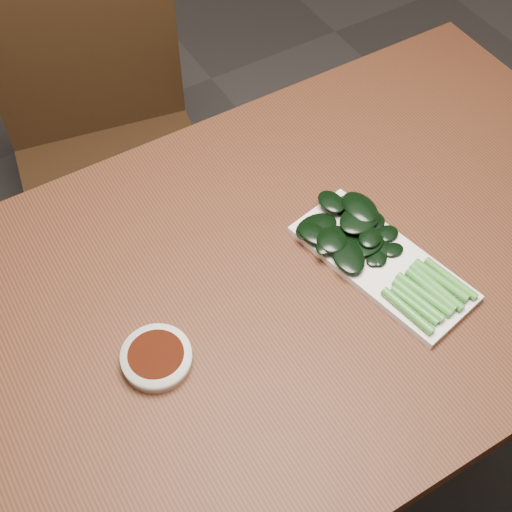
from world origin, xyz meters
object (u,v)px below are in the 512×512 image
at_px(sauce_bowl, 157,358).
at_px(gai_lan, 369,245).
at_px(chair_far, 110,149).
at_px(serving_plate, 382,263).
at_px(table, 280,301).

distance_m(sauce_bowl, gai_lan, 0.40).
xyz_separation_m(chair_far, gai_lan, (0.20, -0.72, 0.29)).
bearing_deg(gai_lan, serving_plate, -76.30).
height_order(table, gai_lan, gai_lan).
height_order(serving_plate, gai_lan, gai_lan).
distance_m(table, gai_lan, 0.18).
relative_size(chair_far, gai_lan, 2.78).
relative_size(serving_plate, gai_lan, 1.05).
bearing_deg(sauce_bowl, chair_far, 74.97).
distance_m(chair_far, sauce_bowl, 0.80).
xyz_separation_m(sauce_bowl, serving_plate, (0.40, -0.03, -0.01)).
bearing_deg(serving_plate, gai_lan, 103.70).
relative_size(sauce_bowl, gai_lan, 0.33).
xyz_separation_m(serving_plate, gai_lan, (-0.01, 0.03, 0.02)).
height_order(sauce_bowl, gai_lan, gai_lan).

